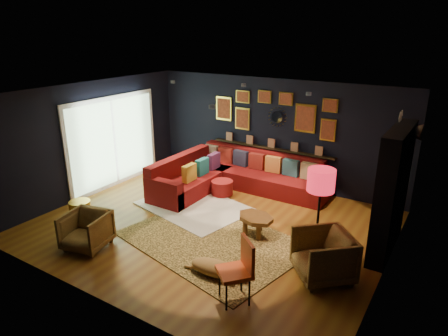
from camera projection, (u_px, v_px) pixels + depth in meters
The scene contains 20 objects.
floor at pixel (211, 225), 7.93m from camera, with size 6.50×6.50×0.00m, color brown.
room_walls at pixel (210, 148), 7.40m from camera, with size 6.50×6.50×6.50m.
sectional at pixel (231, 177), 9.57m from camera, with size 3.41×2.69×0.86m.
ledge at pixel (271, 148), 9.76m from camera, with size 3.20×0.12×0.04m, color black.
gallery_wall at pixel (273, 112), 9.50m from camera, with size 3.15×0.04×1.02m.
sunburst_mirror at pixel (277, 117), 9.48m from camera, with size 0.47×0.16×0.47m.
fireplace at pixel (391, 196), 6.75m from camera, with size 0.31×1.60×2.20m.
deer_head at pixel (408, 131), 6.79m from camera, with size 0.50×0.28×0.45m.
sliding_door at pixel (114, 142), 9.66m from camera, with size 0.06×2.80×2.20m.
ceiling_spots at pixel (232, 91), 7.71m from camera, with size 3.30×2.50×0.06m.
shag_rug at pixel (194, 207), 8.71m from camera, with size 2.28×1.66×0.03m, color white.
leopard_rug at pixel (212, 240), 7.34m from camera, with size 3.14×2.24×0.02m, color #D5AB55.
coffee_table at pixel (255, 220), 7.43m from camera, with size 0.89×0.77×0.38m.
pouf at pixel (222, 187), 9.28m from camera, with size 0.50×0.50×0.33m, color maroon.
armchair_left at pixel (86, 229), 7.01m from camera, with size 0.71×0.67×0.73m, color #B88537.
armchair_right at pixel (323, 254), 6.15m from camera, with size 0.81×0.76×0.83m, color #B88537.
gold_stool at pixel (81, 213), 7.85m from camera, with size 0.41×0.41×0.52m, color gold.
orange_chair at pixel (240, 266), 5.59m from camera, with size 0.63×0.63×0.95m.
floor_lamp at pixel (321, 184), 6.35m from camera, with size 0.44×0.44×1.61m.
dog at pixel (214, 265), 6.26m from camera, with size 1.09×0.54×0.34m, color #A97F49, non-canonical shape.
Camera 1 is at (4.00, -5.86, 3.71)m, focal length 32.00 mm.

